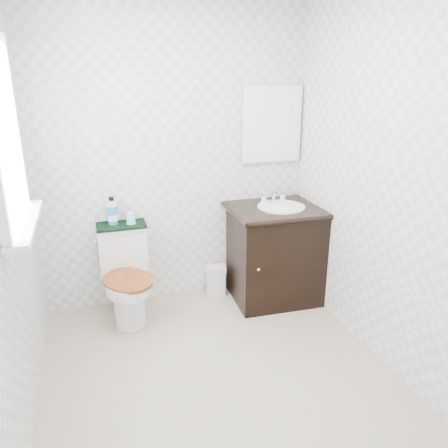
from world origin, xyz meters
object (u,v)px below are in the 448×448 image
toilet (126,279)px  vanity (275,250)px  trash_bin (216,280)px  cup (131,218)px  mouthwash_bottle (112,212)px

toilet → vanity: vanity is taller
trash_bin → cup: (-0.69, -0.02, 0.65)m
trash_bin → cup: 0.95m
vanity → trash_bin: 0.59m
vanity → cup: (-1.16, 0.18, 0.35)m
toilet → trash_bin: (0.77, 0.13, -0.19)m
cup → toilet: bearing=-126.1°
toilet → mouthwash_bottle: bearing=110.6°
toilet → cup: size_ratio=7.93×
toilet → cup: bearing=53.9°
toilet → vanity: bearing=-3.2°
toilet → trash_bin: toilet is taller
vanity → trash_bin: (-0.47, 0.20, -0.30)m
trash_bin → cup: cup is taller
vanity → trash_bin: bearing=157.1°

